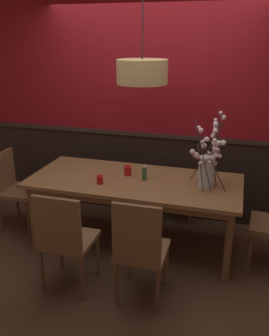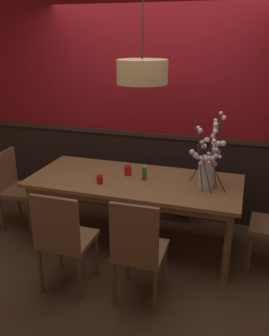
% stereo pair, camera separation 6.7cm
% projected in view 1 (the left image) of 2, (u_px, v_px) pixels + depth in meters
% --- Properties ---
extents(ground_plane, '(24.00, 24.00, 0.00)m').
position_uv_depth(ground_plane, '(134.00, 242.00, 4.02)').
color(ground_plane, '#4C3321').
extents(back_wall, '(5.86, 0.14, 2.70)m').
position_uv_depth(back_wall, '(154.00, 108.00, 4.31)').
color(back_wall, black).
rests_on(back_wall, ground).
extents(dining_table, '(2.18, 0.96, 0.76)m').
position_uv_depth(dining_table, '(134.00, 186.00, 3.79)').
color(dining_table, olive).
rests_on(dining_table, ground).
extents(chair_near_side_left, '(0.45, 0.42, 0.95)m').
position_uv_depth(chair_near_side_left, '(65.00, 237.00, 3.11)').
color(chair_near_side_left, brown).
rests_on(chair_near_side_left, ground).
extents(chair_far_side_left, '(0.41, 0.39, 0.95)m').
position_uv_depth(chair_far_side_left, '(133.00, 169.00, 4.70)').
color(chair_far_side_left, brown).
rests_on(chair_far_side_left, ground).
extents(chair_head_west_end, '(0.45, 0.46, 0.91)m').
position_uv_depth(chair_head_west_end, '(14.00, 186.00, 4.23)').
color(chair_head_west_end, brown).
rests_on(chair_head_west_end, ground).
extents(chair_near_side_right, '(0.42, 0.44, 0.96)m').
position_uv_depth(chair_near_side_right, '(140.00, 247.00, 2.97)').
color(chair_near_side_right, brown).
rests_on(chair_near_side_right, ground).
extents(chair_far_side_right, '(0.42, 0.41, 0.88)m').
position_uv_depth(chair_far_side_right, '(179.00, 177.00, 4.54)').
color(chair_far_side_right, brown).
rests_on(chair_far_side_right, ground).
extents(vase_with_blossoms, '(0.38, 0.51, 0.73)m').
position_uv_depth(vase_with_blossoms, '(208.00, 165.00, 3.51)').
color(vase_with_blossoms, silver).
rests_on(vase_with_blossoms, dining_table).
extents(candle_holder_nearer_center, '(0.07, 0.07, 0.09)m').
position_uv_depth(candle_holder_nearer_center, '(100.00, 180.00, 3.63)').
color(candle_holder_nearer_center, red).
rests_on(candle_holder_nearer_center, dining_table).
extents(candle_holder_nearer_edge, '(0.08, 0.08, 0.10)m').
position_uv_depth(candle_holder_nearer_edge, '(128.00, 170.00, 3.86)').
color(candle_holder_nearer_edge, red).
rests_on(candle_holder_nearer_edge, dining_table).
extents(condiment_bottle, '(0.05, 0.05, 0.15)m').
position_uv_depth(condiment_bottle, '(144.00, 173.00, 3.72)').
color(condiment_bottle, '#2D5633').
rests_on(condiment_bottle, dining_table).
extents(pendant_lamp, '(0.49, 0.49, 0.98)m').
position_uv_depth(pendant_lamp, '(142.00, 72.00, 3.47)').
color(pendant_lamp, tan).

